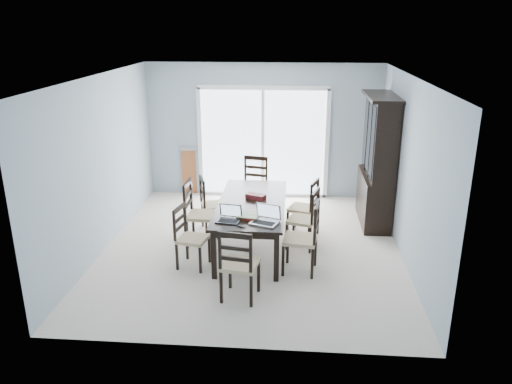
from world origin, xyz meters
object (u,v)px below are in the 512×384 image
at_px(chair_left_far, 209,198).
at_px(cell_phone, 242,226).
at_px(chair_right_mid, 308,213).
at_px(chair_end_far, 254,179).
at_px(chair_left_near, 187,230).
at_px(china_hutch, 378,162).
at_px(chair_right_near, 308,230).
at_px(chair_right_far, 308,202).
at_px(chair_end_near, 238,258).
at_px(laptop_silver, 264,220).
at_px(dining_table, 252,207).
at_px(laptop_dark, 228,218).
at_px(chair_left_mid, 196,206).
at_px(game_box, 256,196).
at_px(hot_tub, 224,159).

relative_size(chair_left_far, cell_phone, 9.89).
distance_m(chair_left_far, chair_right_mid, 1.72).
relative_size(chair_left_far, chair_end_far, 0.90).
bearing_deg(chair_left_near, cell_phone, 81.13).
bearing_deg(china_hutch, chair_right_near, -121.47).
relative_size(chair_right_far, cell_phone, 10.04).
bearing_deg(chair_end_near, laptop_silver, 79.06).
distance_m(chair_right_near, chair_end_far, 2.45).
relative_size(dining_table, chair_left_near, 2.13).
height_order(chair_left_far, cell_phone, chair_left_far).
distance_m(chair_left_far, laptop_dark, 1.54).
xyz_separation_m(chair_right_near, laptop_dark, (-1.08, -0.09, 0.18)).
distance_m(chair_left_mid, chair_right_far, 1.81).
height_order(chair_left_far, laptop_silver, chair_left_far).
bearing_deg(cell_phone, chair_end_far, 119.04).
relative_size(chair_right_near, game_box, 4.04).
xyz_separation_m(chair_left_near, chair_right_near, (1.69, -0.05, 0.08)).
distance_m(dining_table, cell_phone, 0.95).
distance_m(chair_right_far, hot_tub, 3.30).
height_order(chair_end_near, game_box, chair_end_near).
relative_size(chair_left_near, laptop_silver, 2.46).
bearing_deg(chair_left_far, chair_right_near, 30.09).
distance_m(dining_table, china_hutch, 2.41).
relative_size(china_hutch, game_box, 7.54).
height_order(chair_left_near, cell_phone, chair_left_near).
bearing_deg(laptop_silver, chair_right_near, 30.76).
bearing_deg(china_hutch, game_box, -151.30).
bearing_deg(chair_end_near, dining_table, 98.21).
xyz_separation_m(chair_left_near, chair_right_far, (1.72, 1.25, 0.02)).
bearing_deg(chair_right_far, chair_right_mid, -161.93).
xyz_separation_m(china_hutch, chair_left_mid, (-2.90, -1.16, -0.45)).
height_order(chair_right_near, cell_phone, chair_right_near).
bearing_deg(cell_phone, chair_right_mid, 77.02).
distance_m(chair_right_near, chair_right_mid, 0.79).
relative_size(chair_right_far, hot_tub, 0.50).
relative_size(china_hutch, chair_right_far, 2.05).
relative_size(laptop_dark, cell_phone, 3.22).
relative_size(dining_table, laptop_dark, 6.39).
relative_size(chair_left_mid, hot_tub, 0.55).
bearing_deg(game_box, chair_end_far, 95.71).
bearing_deg(chair_right_far, chair_end_near, 176.25).
xyz_separation_m(chair_left_mid, chair_right_mid, (1.73, -0.00, -0.05)).
bearing_deg(china_hutch, laptop_dark, -138.18).
bearing_deg(chair_left_near, chair_right_mid, 124.76).
distance_m(cell_phone, game_box, 1.12).
relative_size(chair_left_mid, chair_right_mid, 1.08).
bearing_deg(chair_left_far, cell_phone, 4.45).
bearing_deg(hot_tub, chair_end_far, -65.99).
xyz_separation_m(chair_left_near, chair_right_mid, (1.71, 0.73, 0.03)).
distance_m(dining_table, chair_end_far, 1.58).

